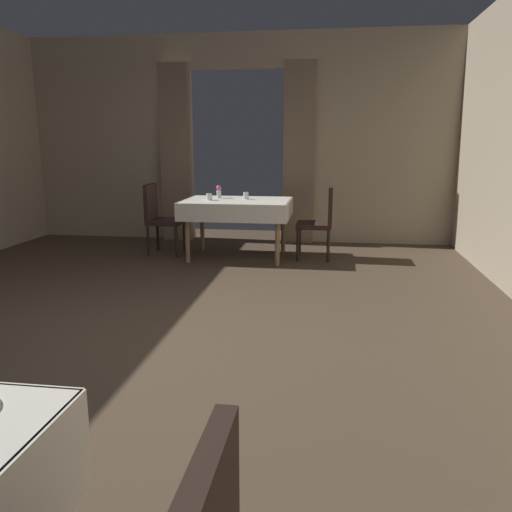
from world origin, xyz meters
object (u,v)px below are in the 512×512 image
object	(u,v)px
dining_table_mid	(237,207)
chair_mid_right	(321,219)
flower_vase_mid	(219,191)
chair_mid_left	(160,215)
glass_mid_c	(246,196)
glass_mid_b	(209,197)

from	to	relation	value
dining_table_mid	chair_mid_right	world-z (taller)	chair_mid_right
dining_table_mid	flower_vase_mid	distance (m)	0.37
chair_mid_right	flower_vase_mid	distance (m)	1.38
chair_mid_left	glass_mid_c	size ratio (longest dim) A/B	10.35
dining_table_mid	chair_mid_left	xyz separation A→B (m)	(-1.06, 0.09, -0.15)
chair_mid_right	flower_vase_mid	bearing A→B (deg)	175.84
chair_mid_right	glass_mid_b	distance (m)	1.44
glass_mid_c	flower_vase_mid	bearing A→B (deg)	168.66
dining_table_mid	chair_mid_left	size ratio (longest dim) A/B	1.46
dining_table_mid	glass_mid_b	size ratio (longest dim) A/B	15.76
glass_mid_b	chair_mid_left	bearing A→B (deg)	165.82
dining_table_mid	glass_mid_b	world-z (taller)	glass_mid_b
chair_mid_left	glass_mid_c	xyz separation A→B (m)	(1.16, 0.01, 0.28)
chair_mid_right	chair_mid_left	size ratio (longest dim) A/B	1.00
chair_mid_left	glass_mid_b	bearing A→B (deg)	-14.18
glass_mid_c	dining_table_mid	bearing A→B (deg)	-134.87
glass_mid_b	glass_mid_c	bearing A→B (deg)	23.29
chair_mid_right	glass_mid_b	xyz separation A→B (m)	(-1.40, -0.17, 0.28)
chair_mid_right	glass_mid_c	bearing A→B (deg)	178.66
chair_mid_left	glass_mid_b	size ratio (longest dim) A/B	10.82
dining_table_mid	glass_mid_b	bearing A→B (deg)	-165.17
flower_vase_mid	glass_mid_b	bearing A→B (deg)	-104.48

